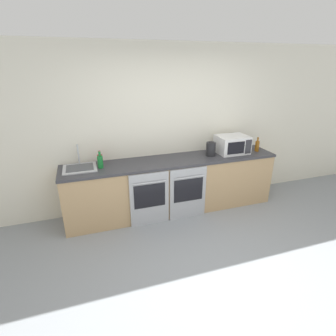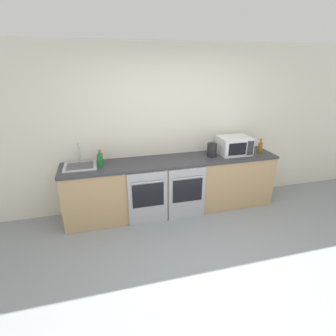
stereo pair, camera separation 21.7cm
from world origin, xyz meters
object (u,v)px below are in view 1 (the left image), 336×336
Objects in this scene: bottle_amber at (257,146)px; oven_left at (150,199)px; microwave at (232,144)px; kettle at (211,149)px; bottle_green at (100,161)px; oven_right at (188,193)px; bottle_red at (100,159)px; sink at (80,167)px.

oven_left is at bearing -172.21° from bottle_amber.
microwave reaches higher than kettle.
microwave is 2.16m from bottle_green.
oven_left is 3.45× the size of bottle_green.
bottle_amber reaches higher than oven_right.
kettle is (1.75, -0.14, 0.03)m from bottle_red.
sink is (-0.92, 0.37, 0.48)m from oven_left.
microwave reaches higher than bottle_green.
oven_right is (0.61, 0.00, 0.00)m from oven_left.
bottle_green is (-0.01, -0.14, 0.01)m from bottle_red.
oven_left is 3.61× the size of kettle.
microwave is 0.46m from bottle_amber.
kettle is at bearing 15.39° from oven_left.
microwave is (1.53, 0.34, 0.60)m from oven_left.
sink reaches higher than bottle_red.
bottle_red is 0.90× the size of kettle.
bottle_red reaches higher than oven_right.
oven_left is 1.10m from sink.
bottle_amber is 1.04× the size of kettle.
bottle_green is (-1.24, 0.31, 0.56)m from oven_right.
bottle_red is (-0.63, 0.45, 0.54)m from oven_left.
sink reaches higher than kettle.
oven_right is at bearing -13.63° from sink.
oven_left is 3.99× the size of bottle_red.
bottle_green is (-0.63, 0.31, 0.56)m from oven_left.
kettle is 0.50× the size of sink.
oven_left is 0.61m from oven_right.
sink is (-1.53, 0.37, 0.48)m from oven_right.
oven_left is 1.66× the size of microwave.
microwave reaches higher than bottle_amber.
oven_right is at bearing -148.78° from kettle.
bottle_red is 0.45× the size of sink.
bottle_red is (-2.15, 0.11, -0.06)m from microwave.
bottle_red is at bearing 144.31° from oven_left.
bottle_red is 0.31m from sink.
kettle is at bearing -1.78° from sink.
bottle_red is at bearing 160.00° from oven_right.
sink is at bearing 178.01° from bottle_amber.
bottle_amber reaches higher than bottle_red.
microwave reaches higher than oven_right.
bottle_amber is (1.98, 0.27, 0.55)m from oven_left.
bottle_red is at bearing 176.97° from microwave.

